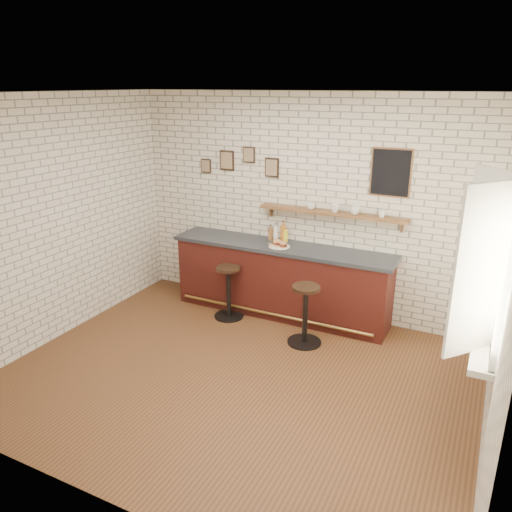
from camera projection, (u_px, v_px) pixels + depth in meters
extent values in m
plane|color=brown|center=(237.00, 376.00, 5.55)|extent=(5.00, 5.00, 0.00)
cube|color=#431512|center=(281.00, 281.00, 6.92)|extent=(3.00, 0.58, 0.96)
cube|color=#2D333A|center=(282.00, 247.00, 6.76)|extent=(3.10, 0.62, 0.05)
cylinder|color=olive|center=(271.00, 314.00, 6.77)|extent=(2.79, 0.04, 0.04)
cylinder|color=white|center=(279.00, 246.00, 6.68)|extent=(0.28, 0.28, 0.01)
cylinder|color=gold|center=(283.00, 246.00, 6.67)|extent=(0.05, 0.05, 0.00)
cylinder|color=gold|center=(281.00, 246.00, 6.66)|extent=(0.05, 0.05, 0.00)
cylinder|color=gold|center=(274.00, 243.00, 6.78)|extent=(0.06, 0.06, 0.00)
cylinder|color=gold|center=(284.00, 245.00, 6.69)|extent=(0.06, 0.06, 0.00)
cylinder|color=gold|center=(270.00, 246.00, 6.69)|extent=(0.06, 0.06, 0.00)
cylinder|color=gold|center=(283.00, 246.00, 6.66)|extent=(0.04, 0.04, 0.00)
cylinder|color=gold|center=(277.00, 247.00, 6.63)|extent=(0.05, 0.05, 0.00)
cylinder|color=gold|center=(269.00, 246.00, 6.67)|extent=(0.04, 0.04, 0.00)
cylinder|color=gold|center=(269.00, 244.00, 6.76)|extent=(0.05, 0.05, 0.00)
cylinder|color=gold|center=(280.00, 247.00, 6.63)|extent=(0.06, 0.06, 0.00)
cylinder|color=gold|center=(272.00, 244.00, 6.74)|extent=(0.04, 0.04, 0.00)
cylinder|color=brown|center=(271.00, 234.00, 6.95)|extent=(0.07, 0.07, 0.17)
cylinder|color=brown|center=(271.00, 227.00, 6.92)|extent=(0.02, 0.02, 0.04)
cylinder|color=black|center=(271.00, 225.00, 6.91)|extent=(0.03, 0.03, 0.01)
cylinder|color=white|center=(276.00, 234.00, 6.92)|extent=(0.06, 0.06, 0.19)
cylinder|color=white|center=(276.00, 226.00, 6.88)|extent=(0.02, 0.02, 0.04)
cylinder|color=black|center=(276.00, 224.00, 6.87)|extent=(0.03, 0.03, 0.01)
cylinder|color=#A9601B|center=(283.00, 233.00, 6.87)|extent=(0.07, 0.07, 0.23)
cylinder|color=#A9601B|center=(283.00, 223.00, 6.82)|extent=(0.03, 0.03, 0.05)
cylinder|color=black|center=(283.00, 221.00, 6.81)|extent=(0.03, 0.03, 0.01)
cylinder|color=yellow|center=(286.00, 236.00, 6.86)|extent=(0.06, 0.06, 0.16)
cylinder|color=yellow|center=(286.00, 230.00, 6.83)|extent=(0.03, 0.03, 0.03)
cylinder|color=maroon|center=(286.00, 228.00, 6.82)|extent=(0.03, 0.03, 0.01)
cylinder|color=black|center=(229.00, 316.00, 6.96)|extent=(0.41, 0.41, 0.02)
cylinder|color=black|center=(229.00, 293.00, 6.85)|extent=(0.06, 0.06, 0.68)
cylinder|color=black|center=(228.00, 268.00, 6.73)|extent=(0.33, 0.33, 0.04)
cylinder|color=black|center=(304.00, 342.00, 6.26)|extent=(0.43, 0.43, 0.02)
cylinder|color=black|center=(305.00, 316.00, 6.14)|extent=(0.06, 0.06, 0.70)
cylinder|color=black|center=(306.00, 288.00, 6.02)|extent=(0.40, 0.40, 0.04)
cube|color=brown|center=(332.00, 213.00, 6.51)|extent=(2.00, 0.18, 0.04)
cube|color=brown|center=(271.00, 211.00, 6.97)|extent=(0.03, 0.04, 0.16)
cube|color=brown|center=(402.00, 226.00, 6.22)|extent=(0.03, 0.04, 0.16)
imported|color=white|center=(311.00, 206.00, 6.61)|extent=(0.15, 0.15, 0.09)
imported|color=white|center=(335.00, 208.00, 6.46)|extent=(0.15, 0.15, 0.10)
imported|color=white|center=(355.00, 210.00, 6.35)|extent=(0.14, 0.14, 0.10)
imported|color=white|center=(382.00, 214.00, 6.21)|extent=(0.13, 0.13, 0.09)
cube|color=black|center=(227.00, 160.00, 7.06)|extent=(0.22, 0.02, 0.28)
cube|color=black|center=(249.00, 155.00, 6.88)|extent=(0.18, 0.02, 0.22)
cube|color=black|center=(272.00, 167.00, 6.78)|extent=(0.20, 0.02, 0.26)
cube|color=black|center=(206.00, 166.00, 7.24)|extent=(0.16, 0.02, 0.20)
cube|color=black|center=(391.00, 173.00, 6.09)|extent=(0.46, 0.02, 0.56)
cube|color=white|center=(485.00, 339.00, 4.51)|extent=(0.20, 1.35, 0.06)
cube|color=white|center=(493.00, 340.00, 4.48)|extent=(0.05, 1.30, 0.06)
cube|color=white|center=(506.00, 286.00, 3.72)|extent=(0.05, 0.06, 1.50)
cube|color=white|center=(508.00, 243.00, 4.74)|extent=(0.05, 0.06, 1.50)
cube|color=white|center=(486.00, 270.00, 4.04)|extent=(0.40, 0.46, 1.46)
cube|color=white|center=(490.00, 249.00, 4.55)|extent=(0.40, 0.46, 1.46)
imported|color=tan|center=(483.00, 335.00, 4.48)|extent=(0.23, 0.27, 0.02)
imported|color=tan|center=(484.00, 332.00, 4.49)|extent=(0.18, 0.24, 0.02)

